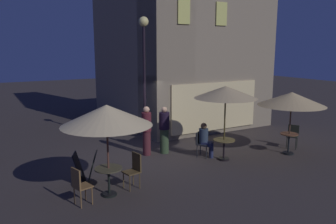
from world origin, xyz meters
TOP-DOWN VIEW (x-y plane):
  - ground_plane at (0.00, 0.00)m, footprint 60.00×60.00m
  - cafe_building at (2.94, 3.60)m, footprint 6.34×7.96m
  - street_lamp_near_corner at (0.25, 0.55)m, footprint 0.36×0.36m
  - menu_sandwich_board at (-2.68, -1.68)m, footprint 0.81×0.76m
  - cafe_table_0 at (2.02, -1.96)m, footprint 0.74×0.74m
  - cafe_table_1 at (-2.38, -2.76)m, footprint 0.72×0.72m
  - cafe_table_2 at (4.46, -2.60)m, footprint 0.63×0.63m
  - patio_umbrella_0 at (2.02, -1.96)m, footprint 2.10×2.10m
  - patio_umbrella_1 at (-2.38, -2.76)m, footprint 2.30×2.30m
  - patio_umbrella_2 at (4.46, -2.60)m, footprint 2.34×2.34m
  - cafe_chair_0 at (1.54, -1.29)m, footprint 0.59×0.59m
  - cafe_chair_1 at (-3.20, -2.98)m, footprint 0.47×0.47m
  - cafe_chair_2 at (-1.61, -2.62)m, footprint 0.46×0.46m
  - cafe_chair_3 at (5.19, -2.14)m, footprint 0.56×0.56m
  - patron_seated_0 at (1.62, -1.40)m, footprint 0.48×0.51m
  - patron_standing_1 at (0.61, -0.30)m, footprint 0.38×0.38m
  - patron_standing_2 at (-0.05, -0.19)m, footprint 0.33×0.33m

SIDE VIEW (x-z plane):
  - ground_plane at x=0.00m, z-range 0.00..0.00m
  - menu_sandwich_board at x=-2.68m, z-range 0.01..0.90m
  - cafe_table_2 at x=4.46m, z-range 0.13..0.89m
  - cafe_table_0 at x=2.02m, z-range 0.17..0.88m
  - cafe_table_1 at x=-2.38m, z-range 0.16..0.91m
  - cafe_chair_0 at x=1.54m, z-range 0.10..0.98m
  - cafe_chair_3 at x=5.19m, z-range 0.10..0.99m
  - cafe_chair_1 at x=-3.20m, z-range 0.09..1.05m
  - cafe_chair_2 at x=-1.61m, z-range 0.09..1.06m
  - patron_seated_0 at x=1.62m, z-range 0.08..1.30m
  - patron_standing_1 at x=0.61m, z-range 0.00..1.71m
  - patron_standing_2 at x=-0.05m, z-range 0.01..1.78m
  - patio_umbrella_2 at x=4.46m, z-range 0.88..3.13m
  - patio_umbrella_1 at x=-2.38m, z-range 0.93..3.32m
  - patio_umbrella_0 at x=2.02m, z-range 1.05..3.59m
  - street_lamp_near_corner at x=0.25m, z-range 1.04..5.92m
  - cafe_building at x=2.94m, z-range -0.01..7.41m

